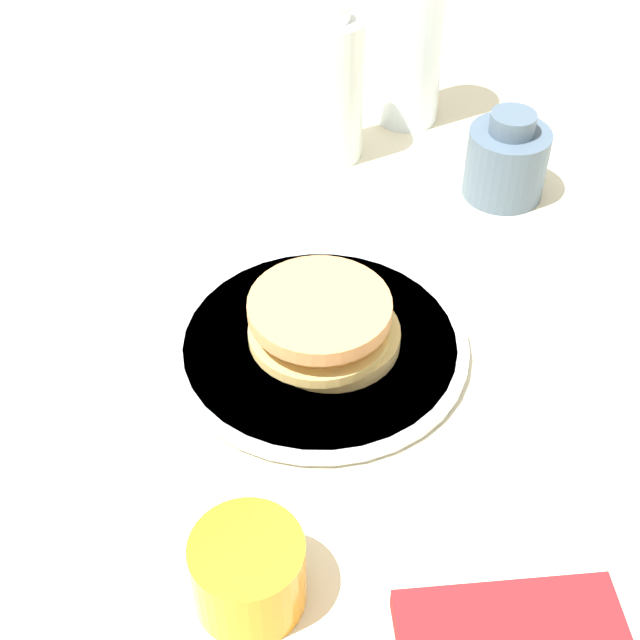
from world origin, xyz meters
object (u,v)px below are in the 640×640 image
plate (320,345)px  juice_glass (249,572)px  cream_jug (506,160)px  water_bottle_near (334,89)px  water_bottle_mid (412,31)px  pancake_stack (323,321)px

plate → juice_glass: (-0.20, -0.17, 0.03)m
plate → cream_jug: size_ratio=2.72×
water_bottle_near → water_bottle_mid: size_ratio=0.76×
pancake_stack → juice_glass: size_ratio=1.73×
plate → water_bottle_mid: bearing=36.7°
plate → pancake_stack: (0.00, -0.00, 0.03)m
cream_jug → water_bottle_near: water_bottle_near is taller
plate → juice_glass: 0.26m
water_bottle_near → water_bottle_mid: (0.13, 0.01, 0.03)m
water_bottle_mid → juice_glass: bearing=-142.0°
plate → pancake_stack: bearing=-85.8°
cream_jug → juice_glass: bearing=-155.6°
plate → water_bottle_mid: size_ratio=1.13×
plate → cream_jug: (0.32, 0.07, 0.04)m
juice_glass → water_bottle_mid: (0.55, 0.43, 0.08)m
cream_jug → water_bottle_mid: (0.03, 0.19, 0.07)m
juice_glass → water_bottle_mid: 0.70m
cream_jug → water_bottle_mid: water_bottle_mid is taller
pancake_stack → water_bottle_mid: (0.35, 0.26, 0.08)m
pancake_stack → water_bottle_near: bearing=49.2°
pancake_stack → juice_glass: bearing=-140.6°
pancake_stack → cream_jug: cream_jug is taller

